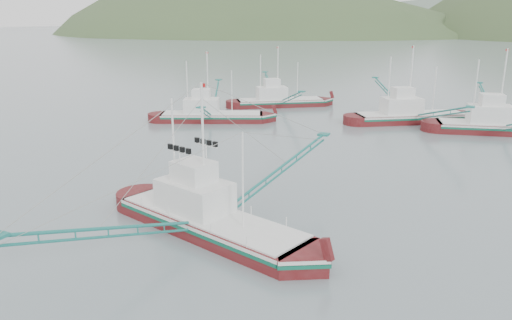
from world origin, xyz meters
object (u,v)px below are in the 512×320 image
at_px(main_boat, 208,204).
at_px(bg_boat_far, 411,105).
at_px(bg_boat_extra, 280,93).
at_px(bg_boat_right, 502,117).
at_px(bg_boat_left, 211,106).

relative_size(main_boat, bg_boat_far, 1.06).
height_order(bg_boat_far, bg_boat_extra, bg_boat_far).
xyz_separation_m(bg_boat_right, bg_boat_far, (-10.95, 1.98, 0.30)).
bearing_deg(main_boat, bg_boat_right, 82.38).
xyz_separation_m(bg_boat_left, bg_boat_extra, (3.78, 15.00, 0.09)).
distance_m(main_boat, bg_boat_far, 42.98).
height_order(main_boat, bg_boat_far, bg_boat_far).
bearing_deg(bg_boat_extra, bg_boat_left, -140.00).
relative_size(bg_boat_left, bg_boat_extra, 1.06).
bearing_deg(bg_boat_left, main_boat, -84.93).
xyz_separation_m(main_boat, bg_boat_extra, (-14.64, 46.55, 0.13)).
height_order(bg_boat_right, bg_boat_far, bg_boat_right).
bearing_deg(bg_boat_right, bg_boat_left, 179.68).
bearing_deg(main_boat, bg_boat_left, 135.56).
bearing_deg(bg_boat_extra, bg_boat_far, -46.79).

